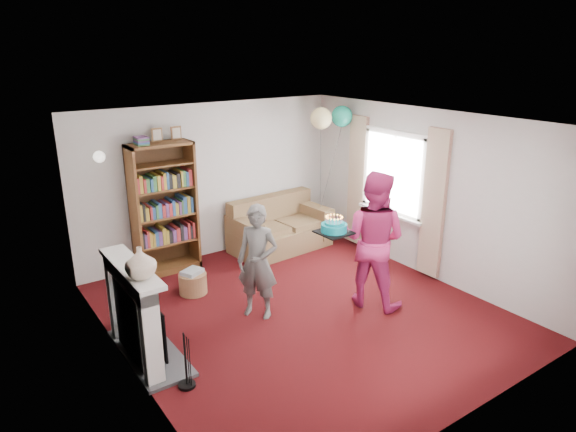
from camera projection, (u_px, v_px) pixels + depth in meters
ground at (302, 312)px, 6.76m from camera, size 5.00×5.00×0.00m
wall_back at (211, 181)px, 8.32m from camera, size 4.50×0.02×2.50m
wall_left at (122, 264)px, 5.14m from camera, size 0.02×5.00×2.50m
wall_right at (425, 194)px, 7.60m from camera, size 0.02×5.00×2.50m
ceiling at (304, 120)px, 5.97m from camera, size 4.50×5.00×0.01m
fireplace at (139, 317)px, 5.61m from camera, size 0.55×1.80×1.12m
window_bay at (393, 188)px, 8.05m from camera, size 0.14×2.02×2.20m
wall_sconce at (99, 157)px, 7.06m from camera, size 0.16×0.23×0.16m
bookcase at (163, 210)px, 7.75m from camera, size 0.95×0.42×2.21m
sofa at (278, 229)px, 8.82m from camera, size 1.66×0.88×0.88m
wicker_basket at (193, 282)px, 7.23m from camera, size 0.39×0.39×0.35m
person_striped at (258, 262)px, 6.46m from camera, size 0.61×0.65×1.49m
person_magenta at (373, 239)px, 6.72m from camera, size 1.02×1.11×1.84m
birthday_cake at (334, 228)px, 6.47m from camera, size 0.40×0.40×0.22m
balloons at (332, 117)px, 8.38m from camera, size 0.79×0.35×1.74m
mantel_vase at (140, 262)px, 5.09m from camera, size 0.38×0.38×0.33m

